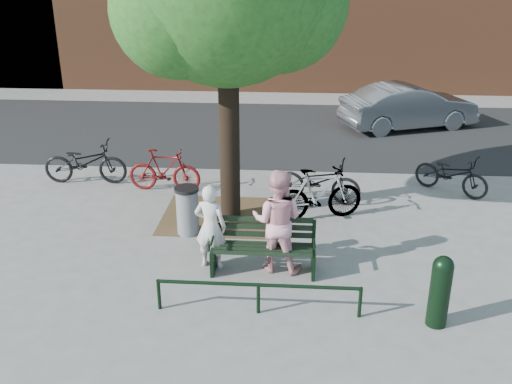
# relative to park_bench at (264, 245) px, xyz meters

# --- Properties ---
(ground) EXTENTS (90.00, 90.00, 0.00)m
(ground) POSITION_rel_park_bench_xyz_m (0.00, -0.08, -0.48)
(ground) COLOR gray
(ground) RESTS_ON ground
(dirt_pit) EXTENTS (2.40, 2.00, 0.02)m
(dirt_pit) POSITION_rel_park_bench_xyz_m (-1.00, 2.12, -0.47)
(dirt_pit) COLOR brown
(dirt_pit) RESTS_ON ground
(road) EXTENTS (40.00, 7.00, 0.01)m
(road) POSITION_rel_park_bench_xyz_m (0.00, 8.42, -0.47)
(road) COLOR black
(road) RESTS_ON ground
(park_bench) EXTENTS (1.74, 0.54, 0.97)m
(park_bench) POSITION_rel_park_bench_xyz_m (0.00, 0.00, 0.00)
(park_bench) COLOR black
(park_bench) RESTS_ON ground
(guard_railing) EXTENTS (3.06, 0.06, 0.51)m
(guard_railing) POSITION_rel_park_bench_xyz_m (0.00, -1.28, -0.08)
(guard_railing) COLOR black
(guard_railing) RESTS_ON ground
(person_left) EXTENTS (0.60, 0.44, 1.50)m
(person_left) POSITION_rel_park_bench_xyz_m (-0.90, 0.07, 0.27)
(person_left) COLOR beige
(person_left) RESTS_ON ground
(person_right) EXTENTS (0.97, 0.82, 1.79)m
(person_right) POSITION_rel_park_bench_xyz_m (0.22, 0.07, 0.42)
(person_right) COLOR pink
(person_right) RESTS_ON ground
(bollard) EXTENTS (0.30, 0.30, 1.11)m
(bollard) POSITION_rel_park_bench_xyz_m (2.59, -1.38, 0.12)
(bollard) COLOR black
(bollard) RESTS_ON ground
(litter_bin) EXTENTS (0.46, 0.46, 0.95)m
(litter_bin) POSITION_rel_park_bench_xyz_m (-1.53, 1.29, 0.00)
(litter_bin) COLOR gray
(litter_bin) RESTS_ON ground
(bicycle_a) EXTENTS (1.97, 0.74, 1.02)m
(bicycle_a) POSITION_rel_park_bench_xyz_m (-4.41, 3.78, 0.03)
(bicycle_a) COLOR black
(bicycle_a) RESTS_ON ground
(bicycle_b) EXTENTS (1.68, 0.56, 1.00)m
(bicycle_b) POSITION_rel_park_bench_xyz_m (-2.45, 3.42, 0.02)
(bicycle_b) COLOR #530B0C
(bicycle_b) RESTS_ON ground
(bicycle_c) EXTENTS (1.95, 1.06, 0.97)m
(bicycle_c) POSITION_rel_park_bench_xyz_m (1.00, 3.04, 0.01)
(bicycle_c) COLOR black
(bicycle_c) RESTS_ON ground
(bicycle_d) EXTENTS (1.90, 1.04, 1.10)m
(bicycle_d) POSITION_rel_park_bench_xyz_m (0.98, 2.12, 0.07)
(bicycle_d) COLOR gray
(bicycle_d) RESTS_ON ground
(bicycle_e) EXTENTS (1.72, 1.51, 0.90)m
(bicycle_e) POSITION_rel_park_bench_xyz_m (4.00, 3.77, -0.03)
(bicycle_e) COLOR black
(bicycle_e) RESTS_ON ground
(parked_car) EXTENTS (4.43, 2.82, 1.38)m
(parked_car) POSITION_rel_park_bench_xyz_m (3.96, 9.08, 0.21)
(parked_car) COLOR slate
(parked_car) RESTS_ON ground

